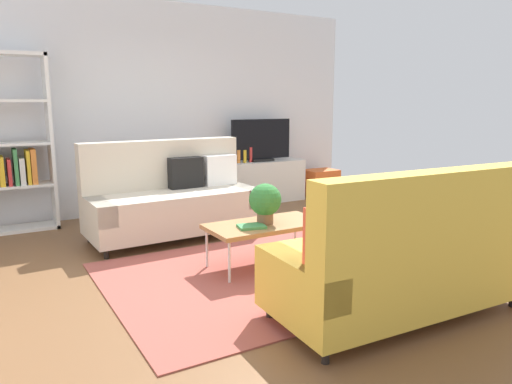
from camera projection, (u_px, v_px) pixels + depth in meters
name	position (u px, v px, depth m)	size (l,w,h in m)	color
ground_plane	(250.00, 264.00, 4.61)	(7.68, 7.68, 0.00)	brown
wall_far	(152.00, 108.00, 6.72)	(6.40, 0.12, 2.90)	silver
area_rug	(272.00, 273.00, 4.35)	(2.90, 2.20, 0.01)	#9E4C42
couch_beige	(173.00, 198.00, 5.48)	(1.93, 0.91, 1.10)	beige
couch_green	(403.00, 258.00, 3.40)	(1.93, 0.92, 1.10)	gold
coffee_table	(266.00, 226.00, 4.47)	(1.10, 0.56, 0.42)	#9E7042
tv_console	(260.00, 182.00, 7.41)	(1.40, 0.44, 0.64)	silver
tv	(261.00, 141.00, 7.28)	(1.00, 0.20, 0.64)	black
bookshelf	(1.00, 152.00, 5.58)	(1.10, 0.36, 2.10)	white
storage_trunk	(321.00, 183.00, 7.89)	(0.52, 0.40, 0.44)	orange
potted_plant	(265.00, 201.00, 4.40)	(0.30, 0.30, 0.38)	brown
table_book_0	(252.00, 226.00, 4.30)	(0.24, 0.18, 0.02)	#3F8C4C
vase_0	(225.00, 157.00, 7.09)	(0.12, 0.12, 0.19)	#B24C4C
bottle_0	(239.00, 156.00, 7.10)	(0.06, 0.06, 0.20)	orange
bottle_1	(245.00, 156.00, 7.16)	(0.05, 0.05, 0.19)	gold
bottle_2	(251.00, 155.00, 7.20)	(0.05, 0.05, 0.23)	red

